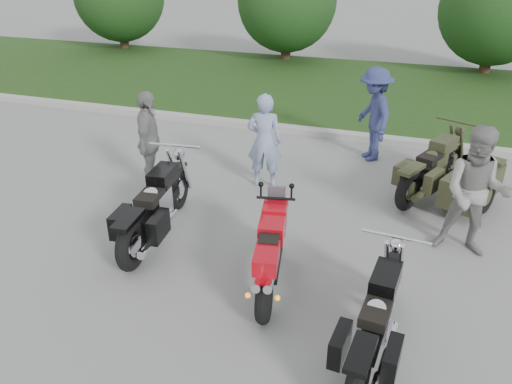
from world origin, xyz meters
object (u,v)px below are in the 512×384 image
(cruiser_sidecar, at_px, (454,179))
(person_grey, at_px, (476,193))
(person_denim, at_px, (373,115))
(person_stripe, at_px, (264,141))
(cruiser_left, at_px, (154,209))
(cruiser_right, at_px, (375,325))
(sportbike_red, at_px, (270,252))
(person_back, at_px, (149,142))

(cruiser_sidecar, bearing_deg, person_grey, -59.95)
(person_grey, height_order, person_denim, person_grey)
(cruiser_sidecar, bearing_deg, person_stripe, -149.42)
(cruiser_left, relative_size, person_grey, 1.32)
(cruiser_sidecar, height_order, person_grey, person_grey)
(cruiser_right, xyz_separation_m, person_grey, (1.03, 2.58, 0.51))
(cruiser_right, relative_size, cruiser_sidecar, 0.98)
(cruiser_right, bearing_deg, person_grey, 73.45)
(cruiser_sidecar, relative_size, person_stripe, 1.33)
(cruiser_sidecar, bearing_deg, person_denim, 159.85)
(sportbike_red, distance_m, person_denim, 4.95)
(cruiser_left, height_order, person_grey, person_grey)
(person_denim, bearing_deg, cruiser_left, -59.75)
(cruiser_left, relative_size, person_back, 1.40)
(person_grey, xyz_separation_m, person_back, (-5.41, 0.44, -0.06))
(person_stripe, height_order, person_grey, person_grey)
(person_grey, height_order, person_back, person_grey)
(cruiser_right, bearing_deg, person_denim, 102.79)
(cruiser_sidecar, xyz_separation_m, person_grey, (0.18, -1.60, 0.52))
(cruiser_left, xyz_separation_m, cruiser_right, (3.45, -1.45, -0.05))
(cruiser_left, relative_size, person_denim, 1.32)
(sportbike_red, bearing_deg, cruiser_sidecar, 44.46)
(person_stripe, xyz_separation_m, person_back, (-1.92, -0.76, 0.03))
(person_grey, distance_m, person_denim, 3.62)
(cruiser_left, distance_m, cruiser_sidecar, 5.10)
(sportbike_red, bearing_deg, cruiser_left, 152.10)
(cruiser_right, xyz_separation_m, cruiser_sidecar, (0.86, 4.18, -0.00))
(person_stripe, bearing_deg, cruiser_sidecar, 177.52)
(person_stripe, bearing_deg, person_grey, 151.63)
(cruiser_sidecar, bearing_deg, person_back, -143.74)
(cruiser_right, relative_size, person_stripe, 1.31)
(cruiser_left, bearing_deg, sportbike_red, -22.71)
(cruiser_right, relative_size, person_denim, 1.20)
(cruiser_sidecar, bearing_deg, sportbike_red, -100.76)
(cruiser_left, xyz_separation_m, cruiser_sidecar, (4.31, 2.73, -0.05))
(cruiser_right, bearing_deg, sportbike_red, 154.88)
(cruiser_right, height_order, person_denim, person_denim)
(sportbike_red, height_order, cruiser_sidecar, cruiser_sidecar)
(person_stripe, bearing_deg, cruiser_right, 113.69)
(sportbike_red, height_order, cruiser_left, cruiser_left)
(person_stripe, distance_m, person_back, 2.07)
(person_denim, relative_size, person_back, 1.06)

